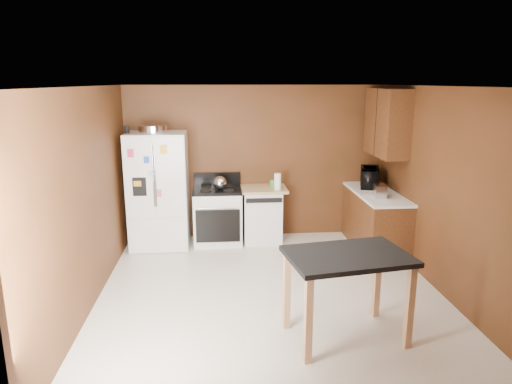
{
  "coord_description": "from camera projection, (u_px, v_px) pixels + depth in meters",
  "views": [
    {
      "loc": [
        -0.61,
        -5.15,
        2.56
      ],
      "look_at": [
        -0.11,
        0.85,
        1.09
      ],
      "focal_mm": 32.0,
      "sensor_mm": 36.0,
      "label": 1
    }
  ],
  "objects": [
    {
      "name": "refrigerator",
      "position": [
        159.0,
        190.0,
        7.11
      ],
      "size": [
        0.9,
        0.8,
        1.8
      ],
      "color": "white",
      "rests_on": "ground"
    },
    {
      "name": "toaster",
      "position": [
        380.0,
        191.0,
        6.67
      ],
      "size": [
        0.2,
        0.28,
        0.19
      ],
      "primitive_type": "cube",
      "rotation": [
        0.0,
        0.0,
        -0.15
      ],
      "color": "silver",
      "rests_on": "right_cabinets"
    },
    {
      "name": "ceiling",
      "position": [
        272.0,
        86.0,
        5.05
      ],
      "size": [
        4.5,
        4.5,
        0.0
      ],
      "primitive_type": "plane",
      "rotation": [
        3.14,
        0.0,
        0.0
      ],
      "color": "white",
      "rests_on": "ground"
    },
    {
      "name": "wall_left",
      "position": [
        88.0,
        199.0,
        5.18
      ],
      "size": [
        0.0,
        4.5,
        4.5
      ],
      "primitive_type": "plane",
      "rotation": [
        1.57,
        0.0,
        1.57
      ],
      "color": "#582B17",
      "rests_on": "ground"
    },
    {
      "name": "roasting_pan",
      "position": [
        153.0,
        129.0,
        6.89
      ],
      "size": [
        0.44,
        0.44,
        0.11
      ],
      "primitive_type": "cylinder",
      "color": "silver",
      "rests_on": "refrigerator"
    },
    {
      "name": "wall_front",
      "position": [
        309.0,
        274.0,
        3.17
      ],
      "size": [
        4.2,
        0.0,
        4.2
      ],
      "primitive_type": "plane",
      "rotation": [
        -1.57,
        0.0,
        0.0
      ],
      "color": "#582B17",
      "rests_on": "ground"
    },
    {
      "name": "pen_cup",
      "position": [
        127.0,
        130.0,
        6.76
      ],
      "size": [
        0.08,
        0.08,
        0.11
      ],
      "primitive_type": "cylinder",
      "color": "black",
      "rests_on": "refrigerator"
    },
    {
      "name": "paper_towel",
      "position": [
        278.0,
        182.0,
        7.17
      ],
      "size": [
        0.14,
        0.14,
        0.26
      ],
      "primitive_type": "cylinder",
      "rotation": [
        0.0,
        0.0,
        -0.32
      ],
      "color": "white",
      "rests_on": "dishwasher"
    },
    {
      "name": "island",
      "position": [
        347.0,
        267.0,
        4.5
      ],
      "size": [
        1.29,
        0.97,
        0.91
      ],
      "color": "black",
      "rests_on": "ground"
    },
    {
      "name": "floor",
      "position": [
        271.0,
        293.0,
        5.64
      ],
      "size": [
        4.5,
        4.5,
        0.0
      ],
      "primitive_type": "plane",
      "color": "silver",
      "rests_on": "ground"
    },
    {
      "name": "wall_back",
      "position": [
        256.0,
        162.0,
        7.52
      ],
      "size": [
        4.2,
        0.0,
        4.2
      ],
      "primitive_type": "plane",
      "rotation": [
        1.57,
        0.0,
        0.0
      ],
      "color": "#582B17",
      "rests_on": "ground"
    },
    {
      "name": "microwave",
      "position": [
        370.0,
        178.0,
        7.31
      ],
      "size": [
        0.48,
        0.59,
        0.29
      ],
      "primitive_type": "imported",
      "rotation": [
        0.0,
        0.0,
        1.29
      ],
      "color": "black",
      "rests_on": "right_cabinets"
    },
    {
      "name": "kettle",
      "position": [
        220.0,
        183.0,
        7.14
      ],
      "size": [
        0.21,
        0.21,
        0.21
      ],
      "primitive_type": "sphere",
      "color": "silver",
      "rests_on": "gas_range"
    },
    {
      "name": "wall_right",
      "position": [
        444.0,
        192.0,
        5.52
      ],
      "size": [
        0.0,
        4.5,
        4.5
      ],
      "primitive_type": "plane",
      "rotation": [
        1.57,
        0.0,
        -1.57
      ],
      "color": "#582B17",
      "rests_on": "ground"
    },
    {
      "name": "right_cabinets",
      "position": [
        379.0,
        191.0,
        7.01
      ],
      "size": [
        0.63,
        1.58,
        2.45
      ],
      "color": "#5B3319",
      "rests_on": "ground"
    },
    {
      "name": "dishwasher",
      "position": [
        262.0,
        214.0,
        7.43
      ],
      "size": [
        0.78,
        0.63,
        0.89
      ],
      "color": "white",
      "rests_on": "ground"
    },
    {
      "name": "green_canister",
      "position": [
        273.0,
        183.0,
        7.39
      ],
      "size": [
        0.13,
        0.13,
        0.11
      ],
      "primitive_type": "cylinder",
      "rotation": [
        0.0,
        0.0,
        -0.25
      ],
      "color": "green",
      "rests_on": "dishwasher"
    },
    {
      "name": "gas_range",
      "position": [
        218.0,
        215.0,
        7.34
      ],
      "size": [
        0.76,
        0.68,
        1.1
      ],
      "color": "white",
      "rests_on": "ground"
    }
  ]
}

